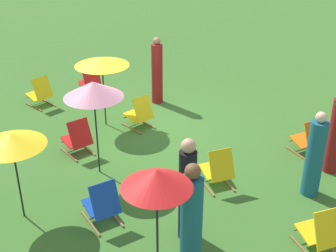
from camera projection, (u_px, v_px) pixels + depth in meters
ground_plane at (143, 125)px, 11.24m from camera, size 40.00×40.00×0.00m
deckchair_0 at (140, 114)px, 10.98m from camera, size 0.61×0.84×0.83m
deckchair_1 at (78, 139)px, 9.84m from camera, size 0.58×0.82×0.83m
deckchair_2 at (218, 169)px, 8.72m from camera, size 0.60×0.83×0.83m
deckchair_3 at (309, 139)px, 9.82m from camera, size 0.53×0.79×0.83m
deckchair_4 at (90, 82)px, 12.86m from camera, size 0.48×0.76×0.83m
deckchair_5 at (40, 93)px, 12.14m from camera, size 0.67×0.86×0.83m
deckchair_7 at (102, 204)px, 7.72m from camera, size 0.49×0.77×0.83m
deckchair_8 at (321, 232)px, 7.07m from camera, size 0.61×0.84×0.83m
umbrella_0 at (102, 61)px, 10.58m from camera, size 1.28×1.28×1.74m
umbrella_1 at (11, 140)px, 7.35m from camera, size 1.14×1.14×1.64m
umbrella_2 at (157, 179)px, 5.68m from camera, size 0.93×0.93×2.02m
umbrella_3 at (93, 90)px, 8.52m from camera, size 1.15×1.15×1.98m
person_0 at (336, 134)px, 9.00m from camera, size 0.31×0.31×1.80m
person_1 at (191, 221)px, 6.54m from camera, size 0.46×0.46×1.82m
person_2 at (187, 192)px, 7.17m from camera, size 0.38×0.38×1.83m
person_3 at (157, 72)px, 12.16m from camera, size 0.35×0.35×1.82m
person_4 at (315, 157)px, 8.31m from camera, size 0.35×0.35×1.70m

